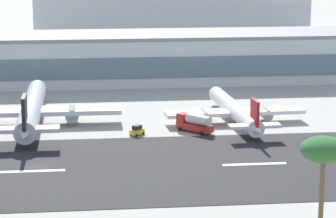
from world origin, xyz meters
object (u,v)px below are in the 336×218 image
Objects in this scene: airliner_black_tail_gate_0 at (31,111)px; service_fuel_truck_0 at (195,123)px; terminal_building at (118,58)px; palm_tree_2 at (324,152)px; service_baggage_tug_1 at (137,130)px; airliner_red_tail_gate_1 at (236,112)px.

service_fuel_truck_0 is at bearing -104.82° from airliner_black_tail_gate_0.
terminal_building is 125.48m from palm_tree_2.
terminal_building reaches higher than airliner_black_tail_gate_0.
terminal_building is 54.71m from airliner_black_tail_gate_0.
service_baggage_tug_1 is at bearing 108.42° from palm_tree_2.
service_fuel_truck_0 reaches higher than service_baggage_tug_1.
airliner_red_tail_gate_1 is at bearing -93.36° from airliner_black_tail_gate_0.
terminal_building reaches higher than airliner_red_tail_gate_1.
airliner_black_tail_gate_0 reaches higher than service_baggage_tug_1.
terminal_building reaches higher than service_baggage_tug_1.
service_baggage_tug_1 is at bearing -115.25° from airliner_black_tail_gate_0.
airliner_red_tail_gate_1 is at bearing -65.56° from terminal_building.
service_baggage_tug_1 is 0.22× the size of palm_tree_2.
service_fuel_truck_0 is (13.80, -59.57, -4.89)m from terminal_building.
airliner_black_tail_gate_0 is at bearing 120.74° from palm_tree_2.
palm_tree_2 is (8.29, -63.78, 11.46)m from service_fuel_truck_0.
airliner_black_tail_gate_0 is at bearing 32.51° from service_fuel_truck_0.
service_fuel_truck_0 is at bearing 119.35° from airliner_red_tail_gate_1.
palm_tree_2 is at bearing 144.76° from service_fuel_truck_0.
service_baggage_tug_1 is 66.93m from palm_tree_2.
palm_tree_2 reaches higher than airliner_red_tail_gate_1.
terminal_building is at bearing 20.86° from airliner_red_tail_gate_1.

